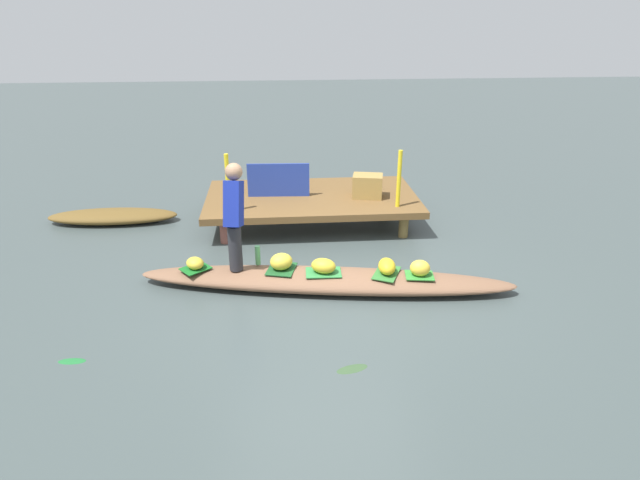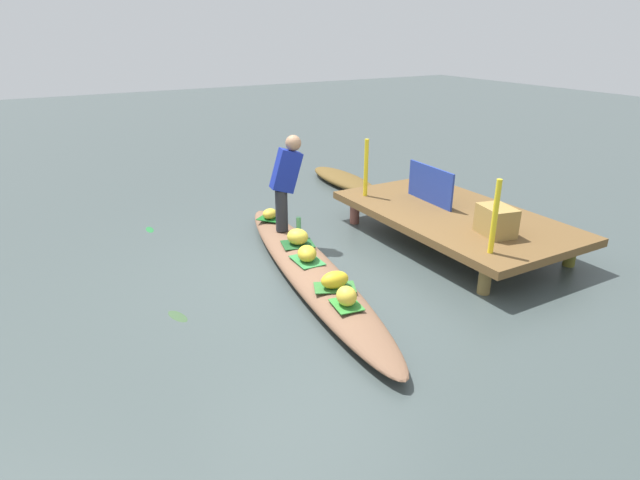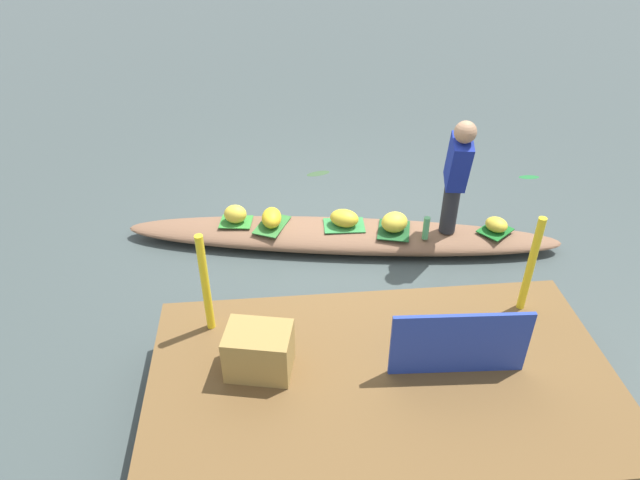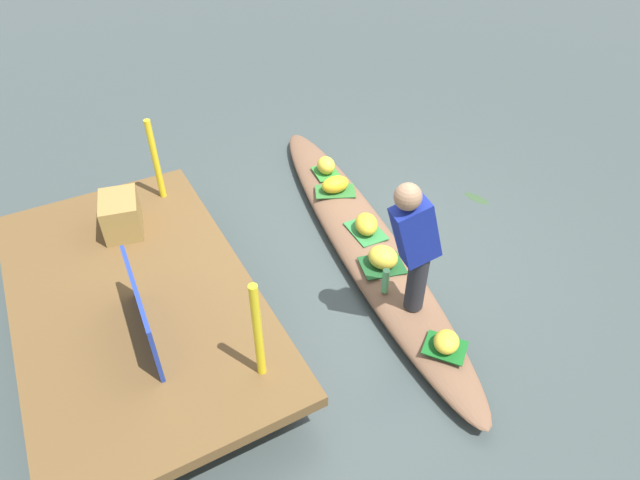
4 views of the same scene
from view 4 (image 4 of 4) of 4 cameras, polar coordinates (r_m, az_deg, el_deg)
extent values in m
plane|color=#3D4848|center=(5.45, 4.40, -0.75)|extent=(40.00, 40.00, 0.00)
cube|color=brown|center=(4.65, -18.94, -5.64)|extent=(3.20, 1.80, 0.10)
cylinder|color=brown|center=(4.08, -3.76, -15.92)|extent=(0.14, 0.14, 0.33)
cylinder|color=brown|center=(5.84, -14.73, 3.11)|extent=(0.14, 0.14, 0.33)
cylinder|color=brown|center=(5.81, -28.25, -1.22)|extent=(0.14, 0.14, 0.33)
ellipsoid|color=brown|center=(5.38, 4.46, 0.12)|extent=(4.48, 1.30, 0.21)
cube|color=#166221|center=(4.36, 12.98, -10.93)|extent=(0.40, 0.39, 0.01)
ellipsoid|color=gold|center=(4.31, 13.12, -10.35)|extent=(0.29, 0.30, 0.14)
cube|color=#307130|center=(5.83, 1.60, 5.14)|extent=(0.41, 0.49, 0.01)
ellipsoid|color=gold|center=(5.78, 1.62, 5.85)|extent=(0.22, 0.31, 0.17)
cube|color=#31813F|center=(5.30, 4.83, 0.95)|extent=(0.42, 0.30, 0.01)
ellipsoid|color=gold|center=(5.25, 4.88, 1.68)|extent=(0.36, 0.32, 0.17)
cube|color=#1B5025|center=(4.94, 6.54, -2.64)|extent=(0.40, 0.45, 0.01)
ellipsoid|color=gold|center=(4.87, 6.62, -1.80)|extent=(0.35, 0.34, 0.20)
cube|color=#328431|center=(6.13, 0.64, 7.09)|extent=(0.36, 0.30, 0.01)
ellipsoid|color=yellow|center=(6.08, 0.64, 7.84)|extent=(0.26, 0.23, 0.19)
cylinder|color=#28282D|center=(4.43, 10.10, -4.29)|extent=(0.16, 0.16, 0.55)
cube|color=navy|center=(4.06, 10.00, 0.78)|extent=(0.24, 0.44, 0.58)
sphere|color=#9E7556|center=(3.81, 9.21, 4.50)|extent=(0.20, 0.20, 0.20)
cylinder|color=#54A564|center=(4.62, 6.88, -4.28)|extent=(0.06, 0.06, 0.24)
cube|color=#233A99|center=(4.08, -18.18, -7.09)|extent=(0.93, 0.08, 0.51)
cylinder|color=yellow|center=(3.56, -6.55, -9.54)|extent=(0.06, 0.06, 0.82)
cylinder|color=yellow|center=(5.40, -16.87, 8.05)|extent=(0.06, 0.06, 0.82)
cube|color=olive|center=(5.17, -20.13, 2.49)|extent=(0.50, 0.40, 0.34)
ellipsoid|color=#344F2F|center=(6.34, 16.10, 4.24)|extent=(0.33, 0.20, 0.01)
camera|label=1|loc=(8.49, 47.34, 25.88)|focal=30.27mm
camera|label=2|loc=(9.69, 3.08, 34.90)|focal=29.65mm
camera|label=3|loc=(4.80, -65.12, 17.53)|focal=32.17mm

